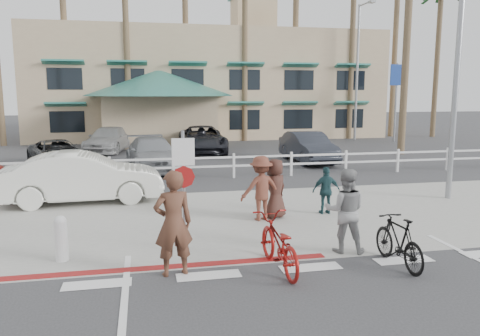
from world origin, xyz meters
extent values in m
plane|color=#333335|center=(0.00, 0.00, 0.00)|extent=(140.00, 140.00, 0.00)
cube|color=#333335|center=(0.00, -2.00, 0.00)|extent=(12.00, 16.00, 0.01)
cube|color=gray|center=(0.00, 4.50, 0.01)|extent=(22.00, 7.00, 0.01)
cube|color=#333335|center=(0.00, 8.50, 0.00)|extent=(40.00, 5.00, 0.01)
cube|color=#333335|center=(0.00, 18.00, 0.00)|extent=(50.00, 16.00, 0.01)
cube|color=maroon|center=(-3.00, 1.20, 0.01)|extent=(7.00, 0.25, 0.02)
imported|color=maroon|center=(-0.65, 0.65, 0.53)|extent=(0.81, 2.04, 1.05)
imported|color=#533122|center=(-2.62, 0.80, 1.00)|extent=(0.80, 0.59, 2.00)
imported|color=black|center=(1.72, 0.37, 0.51)|extent=(0.53, 1.70, 1.02)
imported|color=gray|center=(1.04, 1.37, 0.91)|extent=(1.06, 0.95, 1.81)
imported|color=brown|center=(-0.09, 4.19, 0.87)|extent=(1.21, 0.82, 1.74)
imported|color=#1C3D42|center=(1.87, 4.45, 0.67)|extent=(0.80, 0.36, 1.35)
imported|color=#3B2019|center=(0.34, 4.32, 0.82)|extent=(0.95, 0.87, 1.63)
imported|color=silver|center=(-4.97, 7.31, 0.79)|extent=(4.90, 1.98, 1.58)
imported|color=black|center=(-7.05, 15.20, 0.61)|extent=(3.54, 4.83, 1.22)
imported|color=gray|center=(-2.74, 13.36, 0.71)|extent=(2.60, 5.08, 1.41)
imported|color=navy|center=(-2.56, 14.78, 0.62)|extent=(2.70, 3.93, 1.24)
imported|color=#252831|center=(4.79, 14.01, 0.75)|extent=(1.71, 4.57, 1.49)
imported|color=#9D9D9D|center=(-5.09, 20.46, 0.70)|extent=(2.98, 5.17, 1.41)
imported|color=black|center=(0.17, 18.81, 0.76)|extent=(2.79, 5.60, 1.52)
camera|label=1|loc=(-3.11, -7.62, 3.37)|focal=35.00mm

